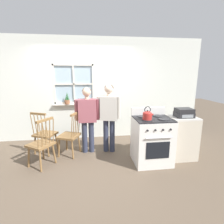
{
  "coord_description": "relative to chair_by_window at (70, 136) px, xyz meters",
  "views": [
    {
      "loc": [
        0.08,
        -3.35,
        1.79
      ],
      "look_at": [
        0.55,
        0.11,
        1.0
      ],
      "focal_mm": 28.0,
      "sensor_mm": 36.0,
      "label": 1
    }
  ],
  "objects": [
    {
      "name": "ground_plane",
      "position": [
        0.35,
        -0.35,
        -0.44
      ],
      "size": [
        16.0,
        16.0,
        0.0
      ],
      "primitive_type": "plane",
      "color": "brown"
    },
    {
      "name": "wall_back",
      "position": [
        0.36,
        1.05,
        0.9
      ],
      "size": [
        6.4,
        0.16,
        2.7
      ],
      "color": "silver",
      "rests_on": "ground_plane"
    },
    {
      "name": "chair_by_window",
      "position": [
        0.0,
        0.0,
        0.0
      ],
      "size": [
        0.53,
        0.54,
        0.97
      ],
      "rotation": [
        0.0,
        0.0,
        -1.95
      ],
      "color": "olive",
      "rests_on": "ground_plane"
    },
    {
      "name": "chair_near_wall",
      "position": [
        -0.5,
        -0.41,
        0.0
      ],
      "size": [
        0.57,
        0.57,
        0.97
      ],
      "rotation": [
        0.0,
        0.0,
        -2.18
      ],
      "color": "olive",
      "rests_on": "ground_plane"
    },
    {
      "name": "chair_center_cluster",
      "position": [
        -0.57,
        0.18,
        0.0
      ],
      "size": [
        0.55,
        0.54,
        0.97
      ],
      "rotation": [
        0.0,
        0.0,
        2.7
      ],
      "color": "olive",
      "rests_on": "ground_plane"
    },
    {
      "name": "person_elderly_left",
      "position": [
        0.39,
        0.09,
        0.44
      ],
      "size": [
        0.55,
        0.22,
        1.48
      ],
      "rotation": [
        0.0,
        0.0,
        0.02
      ],
      "color": "#2D3347",
      "rests_on": "ground_plane"
    },
    {
      "name": "person_teen_center",
      "position": [
        0.87,
        0.06,
        0.48
      ],
      "size": [
        0.54,
        0.3,
        1.54
      ],
      "rotation": [
        0.0,
        0.0,
        -0.26
      ],
      "color": "#2D3347",
      "rests_on": "ground_plane"
    },
    {
      "name": "stove",
      "position": [
        1.66,
        -0.55,
        0.03
      ],
      "size": [
        0.72,
        0.68,
        1.08
      ],
      "color": "white",
      "rests_on": "ground_plane"
    },
    {
      "name": "kettle",
      "position": [
        1.5,
        -0.68,
        0.58
      ],
      "size": [
        0.21,
        0.17,
        0.25
      ],
      "color": "red",
      "rests_on": "stove"
    },
    {
      "name": "potted_plant",
      "position": [
        -0.13,
        0.96,
        0.65
      ],
      "size": [
        0.14,
        0.14,
        0.32
      ],
      "color": "#935B3D",
      "rests_on": "wall_back"
    },
    {
      "name": "side_counter",
      "position": [
        2.36,
        -0.44,
        0.01
      ],
      "size": [
        0.55,
        0.5,
        0.9
      ],
      "color": "beige",
      "rests_on": "ground_plane"
    },
    {
      "name": "stereo",
      "position": [
        2.36,
        -0.46,
        0.55
      ],
      "size": [
        0.34,
        0.29,
        0.18
      ],
      "color": "#232326",
      "rests_on": "side_counter"
    }
  ]
}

